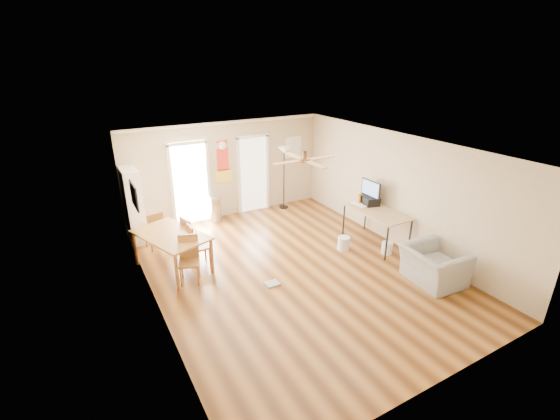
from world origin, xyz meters
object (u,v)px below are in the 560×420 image
dining_chair_right_b (199,244)px  torchiere_lamp (284,178)px  bookshelf (134,205)px  wastebasket_a (344,243)px  wastebasket_b (387,248)px  armchair (433,266)px  dining_chair_far (154,230)px  trash_can (215,209)px  dining_table (173,251)px  printer (371,201)px  computer_desk (375,227)px  dining_chair_near (189,260)px  dining_chair_right_a (194,237)px

dining_chair_right_b → torchiere_lamp: (3.19, 1.98, 0.44)m
bookshelf → wastebasket_a: size_ratio=5.68×
wastebasket_b → armchair: size_ratio=0.25×
dining_chair_far → trash_can: bearing=-166.5°
dining_table → printer: bearing=-9.7°
torchiere_lamp → trash_can: bearing=179.6°
dining_table → wastebasket_a: bearing=-16.4°
wastebasket_b → armchair: armchair is taller
bookshelf → computer_desk: 5.70m
bookshelf → dining_chair_far: (0.28, -0.64, -0.44)m
bookshelf → dining_chair_right_b: bearing=-54.7°
dining_chair_near → computer_desk: bearing=13.0°
wastebasket_a → bookshelf: bearing=144.7°
printer → dining_chair_near: bearing=-166.9°
dining_chair_far → dining_table: bearing=85.9°
computer_desk → wastebasket_b: computer_desk is taller
printer → wastebasket_a: printer is taller
dining_chair_far → trash_can: (1.76, 0.78, -0.11)m
dining_chair_right_a → dining_table: bearing=106.7°
dining_chair_right_a → wastebasket_b: dining_chair_right_a is taller
dining_chair_far → torchiere_lamp: bearing=-179.1°
dining_chair_far → dining_chair_right_b: bearing=108.7°
dining_chair_near → wastebasket_a: size_ratio=2.98×
dining_chair_far → torchiere_lamp: (3.87, 0.76, 0.45)m
trash_can → torchiere_lamp: torchiere_lamp is taller
trash_can → printer: bearing=-42.4°
dining_chair_far → printer: (4.72, -1.92, 0.48)m
dining_chair_near → trash_can: dining_chair_near is taller
dining_chair_near → armchair: bearing=-9.6°
armchair → dining_chair_near: bearing=65.8°
dining_table → bookshelf: bearing=102.7°
dining_chair_right_b → printer: bearing=-98.7°
trash_can → torchiere_lamp: size_ratio=0.38×
dining_table → dining_chair_right_b: size_ratio=1.74×
dining_table → dining_chair_near: (0.15, -0.65, 0.07)m
dining_chair_far → wastebasket_a: bearing=139.3°
computer_desk → printer: bearing=69.9°
bookshelf → armchair: size_ratio=1.63×
trash_can → printer: 4.05m
dining_chair_right_b → bookshelf: bearing=28.3°
computer_desk → wastebasket_b: bearing=-100.0°
dining_chair_right_a → trash_can: (1.09, 1.59, -0.12)m
printer → wastebasket_b: printer is taller
bookshelf → armchair: bearing=-37.2°
trash_can → armchair: 5.58m
wastebasket_a → torchiere_lamp: bearing=87.8°
dining_chair_far → armchair: (4.42, -4.13, -0.10)m
bookshelf → trash_can: bookshelf is taller
dining_chair_far → armchair: 6.05m
wastebasket_a → armchair: (0.67, -1.92, 0.20)m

